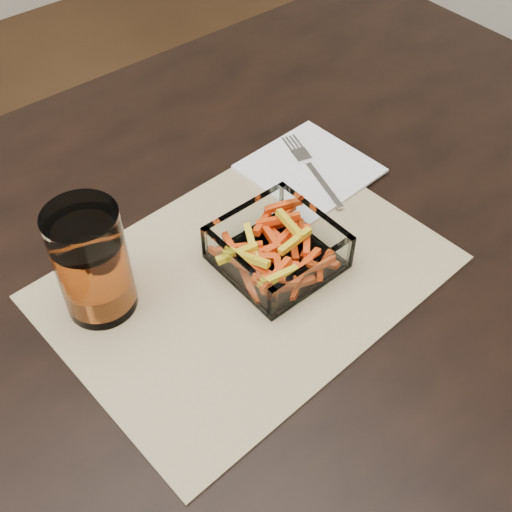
# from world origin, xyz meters

# --- Properties ---
(dining_table) EXTENTS (1.60, 0.90, 0.75)m
(dining_table) POSITION_xyz_m (0.00, 0.00, 0.66)
(dining_table) COLOR black
(dining_table) RESTS_ON ground
(placemat) EXTENTS (0.47, 0.36, 0.00)m
(placemat) POSITION_xyz_m (0.08, -0.05, 0.75)
(placemat) COLOR tan
(placemat) RESTS_ON dining_table
(glass_bowl) EXTENTS (0.13, 0.13, 0.05)m
(glass_bowl) POSITION_xyz_m (0.13, -0.05, 0.77)
(glass_bowl) COLOR white
(glass_bowl) RESTS_ON placemat
(tumbler) EXTENTS (0.08, 0.08, 0.14)m
(tumbler) POSITION_xyz_m (-0.07, 0.02, 0.82)
(tumbler) COLOR white
(tumbler) RESTS_ON placemat
(napkin) EXTENTS (0.17, 0.17, 0.00)m
(napkin) POSITION_xyz_m (0.27, 0.05, 0.76)
(napkin) COLOR white
(napkin) RESTS_ON placemat
(fork) EXTENTS (0.06, 0.16, 0.00)m
(fork) POSITION_xyz_m (0.27, 0.05, 0.76)
(fork) COLOR silver
(fork) RESTS_ON napkin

